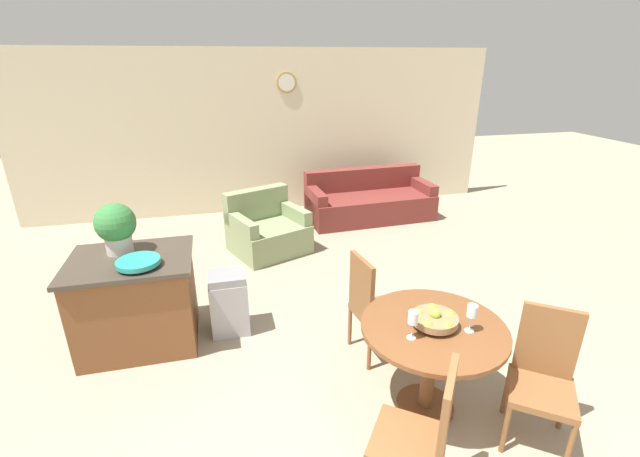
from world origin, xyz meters
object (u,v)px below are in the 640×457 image
Objects in this scene: dining_chair_near_right at (544,373)px; dining_chair_near_left at (424,433)px; potted_plant at (116,226)px; kitchen_island at (137,301)px; fruit_bowl at (435,319)px; teal_bowl at (138,262)px; dining_table at (432,346)px; wine_glass_left at (413,319)px; trash_bin at (229,303)px; armchair at (267,231)px; couch at (369,202)px; dining_chair_far_side at (372,304)px; wine_glass_right at (472,312)px.

dining_chair_near_left is at bearing 51.23° from dining_chair_near_right.
dining_chair_near_left is 2.10× the size of potted_plant.
dining_chair_near_right is at bearing -32.13° from kitchen_island.
teal_bowl is at bearing 149.95° from fruit_bowl.
teal_bowl is (-2.12, 1.23, 0.34)m from dining_table.
fruit_bowl is 1.57× the size of wine_glass_left.
dining_chair_near_right is 0.92× the size of kitchen_island.
dining_chair_near_left is 1.56× the size of trash_bin.
armchair is (-0.80, 3.23, -0.53)m from fruit_bowl.
potted_plant is 0.74× the size of trash_bin.
teal_bowl is 0.77× the size of potted_plant.
teal_bowl is 4.35m from couch.
dining_chair_far_side is at bearing -21.61° from potted_plant.
trash_bin is (-1.22, 0.67, -0.21)m from dining_chair_far_side.
dining_chair_near_right reaches higher than trash_bin.
potted_plant reaches higher than wine_glass_right.
fruit_bowl is 0.31× the size of kitchen_island.
dining_chair_near_right is 1.00m from wine_glass_left.
armchair is (-0.61, 2.50, -0.24)m from dining_chair_far_side.
dining_chair_near_right is at bearing -41.01° from trash_bin.
dining_chair_far_side is 2.99× the size of fruit_bowl.
dining_chair_near_left is 0.92× the size of kitchen_island.
dining_table is 0.98× the size of kitchen_island.
dining_chair_near_left is at bearing -47.23° from teal_bowl.
fruit_bowl is 0.28× the size of armchair.
trash_bin is at bearing -130.22° from armchair.
wine_glass_left reaches higher than trash_bin.
potted_plant is at bearing 146.20° from wine_glass_right.
trash_bin is at bearing -4.29° from dining_chair_near_right.
dining_chair_far_side is 2.16m from kitchen_island.
dining_chair_near_left is 2.72× the size of teal_bowl.
wine_glass_right is at bearing -103.90° from couch.
dining_table is 2.65m from kitchen_island.
dining_chair_far_side is at bearing 104.51° from dining_table.
dining_chair_far_side is 2.10× the size of potted_plant.
dining_table is 2.01m from trash_bin.
couch is (1.04, 4.14, -0.54)m from fruit_bowl.
dining_chair_far_side reaches higher than trash_bin.
wine_glass_left reaches higher than fruit_bowl.
dining_table is at bearing -44.99° from trash_bin.
dining_chair_far_side is at bearing -98.16° from armchair.
couch is (1.42, 4.80, -0.25)m from dining_chair_near_left.
dining_chair_near_right is at bearing -33.38° from potted_plant.
dining_chair_near_right and dining_chair_far_side have the same top height.
teal_bowl is (-2.12, 1.23, 0.11)m from fruit_bowl.
kitchen_island is at bearing 118.87° from teal_bowl.
trash_bin is at bearing 136.64° from wine_glass_right.
dining_table is at bearing -34.15° from potted_plant.
dining_chair_far_side is (0.19, 1.38, 0.00)m from dining_chair_near_left.
dining_chair_near_left reaches higher than kitchen_island.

